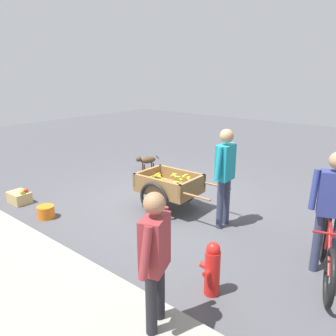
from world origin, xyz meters
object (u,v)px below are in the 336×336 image
Objects in this scene: bicycle at (326,253)px; fire_hydrant at (212,269)px; apple_crate at (20,197)px; fruit_cart at (169,187)px; cyclist_person at (332,203)px; bystander_person at (155,255)px; dog at (147,160)px; plastic_bucket at (46,212)px; vendor_person at (225,169)px.

bicycle reaches higher than fire_hydrant.
apple_crate is (4.45, 0.04, -0.21)m from fire_hydrant.
fruit_cart is 2.56m from fire_hydrant.
apple_crate is (5.33, 1.35, -0.85)m from cyclist_person.
cyclist_person is at bearing -165.79° from apple_crate.
bicycle is 2.35m from bystander_person.
plastic_bucket is at bearing 101.18° from dog.
bystander_person reaches higher than fire_hydrant.
dog is at bearing -21.15° from cyclist_person.
fruit_cart is 3.18m from bystander_person.
dog is at bearing -25.88° from vendor_person.
cyclist_person is 3.67× the size of apple_crate.
dog is 1.45× the size of apple_crate.
bystander_person is (1.01, 2.05, 0.54)m from bicycle.
fruit_cart is 5.61× the size of plastic_bucket.
vendor_person is 3.67m from dog.
bicycle reaches higher than fruit_cart.
cyclist_person is at bearing -113.59° from bystander_person.
fire_hydrant is at bearing 116.74° from vendor_person.
cyclist_person reaches higher than bicycle.
apple_crate is (3.62, 1.69, -0.87)m from vendor_person.
fruit_cart is 1.01× the size of vendor_person.
fruit_cart is 1.03× the size of cyclist_person.
vendor_person is 1.75m from cyclist_person.
plastic_bucket is (-0.66, 3.32, -0.16)m from dog.
fruit_cart is at bearing -52.88° from bystander_person.
fire_hydrant is 3.42m from plastic_bucket.
vendor_person is 5.55× the size of plastic_bucket.
cyclist_person is at bearing 173.80° from fruit_cart.
apple_crate is at bearing 0.55° from fire_hydrant.
fruit_cart is at bearing 1.71° from vendor_person.
bystander_person is at bearing 106.49° from vendor_person.
fruit_cart is at bearing -39.28° from fire_hydrant.
plastic_bucket is 3.51m from bystander_person.
fruit_cart is 1.11× the size of bystander_person.
dog is 3.29m from apple_crate.
bicycle is (-1.76, 0.49, -0.64)m from vendor_person.
apple_crate is (0.39, 3.26, -0.15)m from dog.
fruit_cart is 2.26m from plastic_bucket.
vendor_person is at bearing 154.12° from dog.
bicycle is at bearing 108.81° from cyclist_person.
bystander_person is at bearing 84.88° from fire_hydrant.
dog is (4.94, -1.91, -0.70)m from cyclist_person.
apple_crate is 4.52m from bystander_person.
bystander_person is (0.08, 0.89, 0.56)m from fire_hydrant.
fire_hydrant is (-4.07, 3.22, 0.06)m from dog.
cyclist_person is at bearing 158.85° from dog.
bicycle is at bearing -116.15° from bystander_person.
bicycle is 5.40m from dog.
vendor_person is at bearing -15.50° from bicycle.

